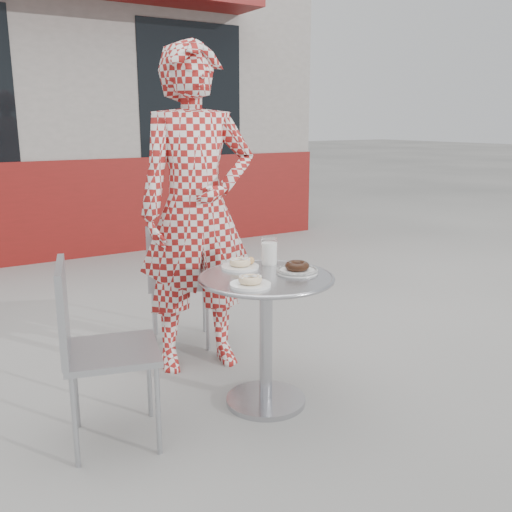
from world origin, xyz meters
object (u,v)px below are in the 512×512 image
plate_checker (297,269)px  plate_near (250,282)px  bistro_table (266,308)px  chair_left (111,388)px  seated_person (197,211)px  milk_cup (269,252)px  plate_far (241,264)px  chair_far (180,306)px

plate_checker → plate_near: bearing=-165.9°
bistro_table → plate_checker: 0.24m
chair_left → seated_person: 1.10m
chair_left → seated_person: seated_person is taller
chair_left → plate_near: size_ratio=4.42×
seated_person → plate_checker: seated_person is taller
chair_left → seated_person: (0.70, 0.55, 0.65)m
seated_person → milk_cup: (0.20, -0.43, -0.17)m
chair_left → plate_far: (0.73, 0.13, 0.43)m
bistro_table → milk_cup: (0.14, 0.18, 0.22)m
seated_person → plate_far: (0.03, -0.42, -0.22)m
chair_left → plate_far: size_ratio=4.33×
chair_far → seated_person: size_ratio=0.44×
chair_left → seated_person: size_ratio=0.46×
bistro_table → chair_left: chair_left is taller
plate_far → plate_checker: plate_checker is taller
chair_left → plate_far: 0.85m
plate_near → plate_checker: (0.31, 0.08, -0.00)m
plate_near → plate_far: bearing=67.3°
chair_left → plate_checker: chair_left is taller
seated_person → plate_near: seated_person is taller
chair_left → milk_cup: chair_left is taller
chair_far → milk_cup: (0.16, -0.77, 0.48)m
seated_person → plate_far: size_ratio=9.50×
plate_near → plate_checker: plate_checker is taller
plate_far → plate_near: plate_far is taller
chair_left → plate_checker: bearing=-80.5°
seated_person → plate_far: 0.47m
plate_checker → milk_cup: (-0.02, 0.21, 0.05)m
chair_left → milk_cup: (0.89, 0.12, 0.47)m
plate_far → milk_cup: size_ratio=1.39×
plate_far → plate_checker: 0.29m
chair_left → plate_near: 0.76m
chair_far → chair_left: bearing=73.6°
bistro_table → milk_cup: size_ratio=4.87×
plate_near → milk_cup: bearing=44.9°
milk_cup → seated_person: bearing=114.6°
chair_far → seated_person: bearing=107.7°
plate_checker → chair_far: bearing=100.9°
chair_left → plate_near: chair_left is taller
bistro_table → chair_far: size_ratio=0.84×
milk_cup → plate_near: bearing=-135.1°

